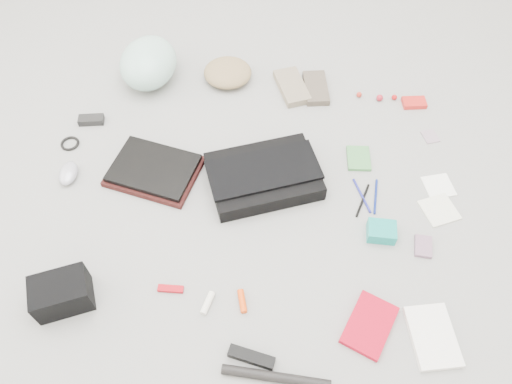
# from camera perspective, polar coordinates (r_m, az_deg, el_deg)

# --- Properties ---
(ground_plane) EXTENTS (4.00, 4.00, 0.00)m
(ground_plane) POSITION_cam_1_polar(r_m,az_deg,el_deg) (1.83, -0.00, -0.90)
(ground_plane) COLOR gray
(messenger_bag) EXTENTS (0.47, 0.40, 0.07)m
(messenger_bag) POSITION_cam_1_polar(r_m,az_deg,el_deg) (1.85, 0.86, 1.82)
(messenger_bag) COLOR black
(messenger_bag) RESTS_ON ground_plane
(bag_flap) EXTENTS (0.45, 0.32, 0.01)m
(bag_flap) POSITION_cam_1_polar(r_m,az_deg,el_deg) (1.82, 0.88, 2.55)
(bag_flap) COLOR black
(bag_flap) RESTS_ON messenger_bag
(laptop_sleeve) EXTENTS (0.37, 0.30, 0.02)m
(laptop_sleeve) POSITION_cam_1_polar(r_m,az_deg,el_deg) (1.93, -11.53, 2.32)
(laptop_sleeve) COLOR black
(laptop_sleeve) RESTS_ON ground_plane
(laptop) EXTENTS (0.34, 0.28, 0.02)m
(laptop) POSITION_cam_1_polar(r_m,az_deg,el_deg) (1.91, -11.64, 2.71)
(laptop) COLOR black
(laptop) RESTS_ON laptop_sleeve
(bike_helmet) EXTENTS (0.25, 0.30, 0.18)m
(bike_helmet) POSITION_cam_1_polar(r_m,az_deg,el_deg) (2.24, -12.20, 14.22)
(bike_helmet) COLOR #A8D9CA
(bike_helmet) RESTS_ON ground_plane
(beanie) EXTENTS (0.21, 0.20, 0.07)m
(beanie) POSITION_cam_1_polar(r_m,az_deg,el_deg) (2.23, -3.26, 13.47)
(beanie) COLOR #8C744E
(beanie) RESTS_ON ground_plane
(mitten_left) EXTENTS (0.18, 0.23, 0.03)m
(mitten_left) POSITION_cam_1_polar(r_m,az_deg,el_deg) (2.20, 4.12, 11.90)
(mitten_left) COLOR gray
(mitten_left) RESTS_ON ground_plane
(mitten_right) EXTENTS (0.13, 0.20, 0.03)m
(mitten_right) POSITION_cam_1_polar(r_m,az_deg,el_deg) (2.20, 6.86, 11.71)
(mitten_right) COLOR brown
(mitten_right) RESTS_ON ground_plane
(power_brick) EXTENTS (0.11, 0.06, 0.03)m
(power_brick) POSITION_cam_1_polar(r_m,az_deg,el_deg) (2.16, -18.31, 7.84)
(power_brick) COLOR black
(power_brick) RESTS_ON ground_plane
(cable_coil) EXTENTS (0.10, 0.10, 0.01)m
(cable_coil) POSITION_cam_1_polar(r_m,az_deg,el_deg) (2.12, -20.50, 5.22)
(cable_coil) COLOR black
(cable_coil) RESTS_ON ground_plane
(mouse) EXTENTS (0.08, 0.12, 0.04)m
(mouse) POSITION_cam_1_polar(r_m,az_deg,el_deg) (2.00, -20.67, 2.02)
(mouse) COLOR #9E9DAD
(mouse) RESTS_ON ground_plane
(camera_bag) EXTENTS (0.21, 0.18, 0.11)m
(camera_bag) POSITION_cam_1_polar(r_m,az_deg,el_deg) (1.70, -21.33, -10.74)
(camera_bag) COLOR black
(camera_bag) RESTS_ON ground_plane
(multitool) EXTENTS (0.08, 0.03, 0.01)m
(multitool) POSITION_cam_1_polar(r_m,az_deg,el_deg) (1.67, -9.73, -10.85)
(multitool) COLOR #9B050F
(multitool) RESTS_ON ground_plane
(toiletry_tube_white) EXTENTS (0.04, 0.08, 0.02)m
(toiletry_tube_white) POSITION_cam_1_polar(r_m,az_deg,el_deg) (1.63, -5.56, -12.51)
(toiletry_tube_white) COLOR silver
(toiletry_tube_white) RESTS_ON ground_plane
(toiletry_tube_orange) EXTENTS (0.04, 0.08, 0.02)m
(toiletry_tube_orange) POSITION_cam_1_polar(r_m,az_deg,el_deg) (1.63, -1.59, -12.35)
(toiletry_tube_orange) COLOR #E5420A
(toiletry_tube_orange) RESTS_ON ground_plane
(u_lock) EXTENTS (0.15, 0.06, 0.03)m
(u_lock) POSITION_cam_1_polar(r_m,az_deg,el_deg) (1.56, -0.53, -18.35)
(u_lock) COLOR black
(u_lock) RESTS_ON ground_plane
(bike_pump) EXTENTS (0.32, 0.04, 0.03)m
(bike_pump) POSITION_cam_1_polar(r_m,az_deg,el_deg) (1.55, 2.28, -20.38)
(bike_pump) COLOR black
(bike_pump) RESTS_ON ground_plane
(book_red) EXTENTS (0.19, 0.22, 0.02)m
(book_red) POSITION_cam_1_polar(r_m,az_deg,el_deg) (1.64, 12.84, -14.59)
(book_red) COLOR red
(book_red) RESTS_ON ground_plane
(book_white) EXTENTS (0.17, 0.22, 0.02)m
(book_white) POSITION_cam_1_polar(r_m,az_deg,el_deg) (1.67, 19.54, -15.30)
(book_white) COLOR white
(book_white) RESTS_ON ground_plane
(notepad) EXTENTS (0.10, 0.12, 0.01)m
(notepad) POSITION_cam_1_polar(r_m,az_deg,el_deg) (1.97, 11.65, 3.79)
(notepad) COLOR #3E7C3F
(notepad) RESTS_ON ground_plane
(pen_blue) EXTENTS (0.07, 0.15, 0.01)m
(pen_blue) POSITION_cam_1_polar(r_m,az_deg,el_deg) (1.87, 12.00, -0.40)
(pen_blue) COLOR navy
(pen_blue) RESTS_ON ground_plane
(pen_black) EXTENTS (0.05, 0.15, 0.01)m
(pen_black) POSITION_cam_1_polar(r_m,az_deg,el_deg) (1.86, 12.09, -0.94)
(pen_black) COLOR black
(pen_black) RESTS_ON ground_plane
(pen_navy) EXTENTS (0.02, 0.15, 0.01)m
(pen_navy) POSITION_cam_1_polar(r_m,az_deg,el_deg) (1.88, 13.52, -0.49)
(pen_navy) COLOR navy
(pen_navy) RESTS_ON ground_plane
(accordion_wallet) EXTENTS (0.10, 0.08, 0.05)m
(accordion_wallet) POSITION_cam_1_polar(r_m,az_deg,el_deg) (1.78, 14.15, -4.40)
(accordion_wallet) COLOR #129187
(accordion_wallet) RESTS_ON ground_plane
(card_deck) EXTENTS (0.06, 0.09, 0.02)m
(card_deck) POSITION_cam_1_polar(r_m,az_deg,el_deg) (1.81, 18.57, -5.91)
(card_deck) COLOR gray
(card_deck) RESTS_ON ground_plane
(napkin_top) EXTENTS (0.13, 0.13, 0.01)m
(napkin_top) POSITION_cam_1_polar(r_m,az_deg,el_deg) (1.98, 20.13, 0.62)
(napkin_top) COLOR white
(napkin_top) RESTS_ON ground_plane
(napkin_bottom) EXTENTS (0.16, 0.16, 0.01)m
(napkin_bottom) POSITION_cam_1_polar(r_m,az_deg,el_deg) (1.91, 20.21, -1.94)
(napkin_bottom) COLOR silver
(napkin_bottom) RESTS_ON ground_plane
(lollipop_a) EXTENTS (0.03, 0.03, 0.02)m
(lollipop_a) POSITION_cam_1_polar(r_m,az_deg,el_deg) (2.21, 11.70, 10.84)
(lollipop_a) COLOR #AE291D
(lollipop_a) RESTS_ON ground_plane
(lollipop_b) EXTENTS (0.04, 0.04, 0.03)m
(lollipop_b) POSITION_cam_1_polar(r_m,az_deg,el_deg) (2.21, 13.95, 10.41)
(lollipop_b) COLOR #A31927
(lollipop_b) RESTS_ON ground_plane
(lollipop_c) EXTENTS (0.03, 0.03, 0.02)m
(lollipop_c) POSITION_cam_1_polar(r_m,az_deg,el_deg) (2.23, 15.53, 10.39)
(lollipop_c) COLOR #B00F11
(lollipop_c) RESTS_ON ground_plane
(altoids_tin) EXTENTS (0.11, 0.08, 0.02)m
(altoids_tin) POSITION_cam_1_polar(r_m,az_deg,el_deg) (2.23, 17.62, 9.70)
(altoids_tin) COLOR red
(altoids_tin) RESTS_ON ground_plane
(stamp_sheet) EXTENTS (0.08, 0.08, 0.00)m
(stamp_sheet) POSITION_cam_1_polar(r_m,az_deg,el_deg) (2.13, 19.29, 6.02)
(stamp_sheet) COLOR gray
(stamp_sheet) RESTS_ON ground_plane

